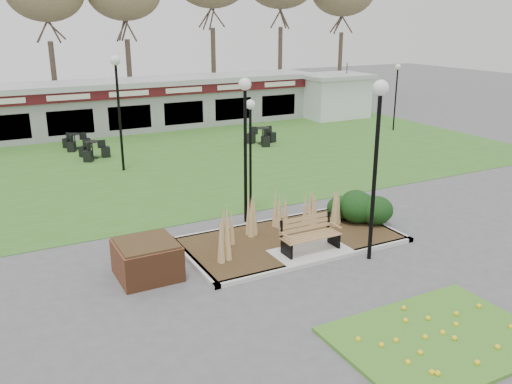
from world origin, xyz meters
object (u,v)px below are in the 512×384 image
lamp_post_near_left (250,131)px  bistro_set_d (263,138)px  lamp_post_far_right (397,82)px  bistro_set_c (75,144)px  lamp_post_mid_right (117,88)px  patio_umbrella (346,93)px  brick_planter (147,259)px  lamp_post_near_right (378,132)px  food_pavilion (123,105)px  bistro_set_b (93,153)px  service_hut (334,95)px  lamp_post_mid_left (245,119)px  park_bench (309,234)px

lamp_post_near_left → bistro_set_d: bearing=59.2°
lamp_post_near_left → lamp_post_far_right: bearing=31.7°
lamp_post_far_right → bistro_set_c: (-17.42, 3.74, -2.50)m
lamp_post_mid_right → patio_umbrella: (16.81, 6.72, -2.02)m
lamp_post_far_right → patio_umbrella: lamp_post_far_right is taller
lamp_post_mid_right → brick_planter: bearing=-101.4°
lamp_post_near_right → patio_umbrella: (13.19, 18.80, -2.01)m
food_pavilion → lamp_post_near_right: bearing=-86.4°
bistro_set_b → bistro_set_c: bistro_set_b is taller
service_hut → lamp_post_far_right: 5.55m
food_pavilion → bistro_set_c: 5.10m
lamp_post_near_right → bistro_set_c: (-4.72, 17.17, -3.26)m
food_pavilion → lamp_post_mid_left: (-0.42, -16.64, 1.88)m
park_bench → bistro_set_b: size_ratio=1.11×
food_pavilion → bistro_set_c: size_ratio=16.83×
food_pavilion → service_hut: bearing=-8.3°
brick_planter → lamp_post_mid_left: (3.98, 2.33, 2.88)m
park_bench → brick_planter: (-4.40, 0.75, -0.11)m
lamp_post_far_right → lamp_post_mid_right: bearing=-175.3°
bistro_set_d → food_pavilion: bearing=128.1°
service_hut → lamp_post_near_right: bearing=-123.0°
food_pavilion → service_hut: food_pavilion is taller
lamp_post_near_right → bistro_set_d: bearing=73.2°
park_bench → lamp_post_near_right: size_ratio=0.35×
service_hut → lamp_post_mid_left: (-13.92, -14.67, 1.90)m
lamp_post_near_left → bistro_set_c: lamp_post_near_left is taller
lamp_post_near_right → bistro_set_c: size_ratio=3.32×
service_hut → lamp_post_mid_right: 17.32m
food_pavilion → lamp_post_mid_left: 16.75m
lamp_post_far_right → bistro_set_c: size_ratio=2.61×
service_hut → bistro_set_c: service_hut is taller
lamp_post_mid_right → bistro_set_c: 6.15m
brick_planter → service_hut: bearing=43.5°
lamp_post_far_right → bistro_set_b: bearing=175.4°
lamp_post_mid_left → lamp_post_mid_right: bearing=103.5°
park_bench → lamp_post_near_left: size_ratio=0.45×
park_bench → service_hut: bearing=52.7°
service_hut → bistro_set_d: (-8.04, -5.00, -1.14)m
food_pavilion → bistro_set_c: (-3.42, -3.59, -1.20)m
brick_planter → lamp_post_far_right: 21.89m
service_hut → lamp_post_mid_left: bearing=-133.5°
patio_umbrella → park_bench: bearing=-129.2°
food_pavilion → bistro_set_c: bearing=-133.6°
food_pavilion → lamp_post_near_right: (1.29, -20.76, 2.06)m
food_pavilion → lamp_post_mid_right: size_ratio=5.06×
food_pavilion → lamp_post_far_right: 15.86m
park_bench → lamp_post_near_left: lamp_post_near_left is taller
lamp_post_near_right → lamp_post_far_right: (12.71, 13.44, -0.75)m
food_pavilion → bistro_set_b: size_ratio=16.02×
lamp_post_mid_right → bistro_set_d: size_ratio=3.11×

